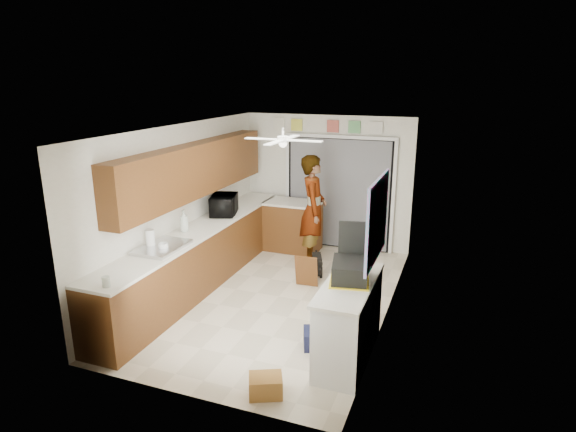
% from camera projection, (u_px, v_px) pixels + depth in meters
% --- Properties ---
extents(floor, '(5.00, 5.00, 0.00)m').
position_uv_depth(floor, '(279.00, 296.00, 7.22)').
color(floor, beige).
rests_on(floor, ground).
extents(ceiling, '(5.00, 5.00, 0.00)m').
position_uv_depth(ceiling, '(278.00, 128.00, 6.52)').
color(ceiling, white).
rests_on(ceiling, ground).
extents(wall_back, '(3.20, 0.00, 3.20)m').
position_uv_depth(wall_back, '(327.00, 182.00, 9.11)').
color(wall_back, white).
rests_on(wall_back, ground).
extents(wall_front, '(3.20, 0.00, 3.20)m').
position_uv_depth(wall_front, '(182.00, 285.00, 4.62)').
color(wall_front, white).
rests_on(wall_front, ground).
extents(wall_left, '(0.00, 5.00, 5.00)m').
position_uv_depth(wall_left, '(182.00, 206.00, 7.40)').
color(wall_left, white).
rests_on(wall_left, ground).
extents(wall_right, '(0.00, 5.00, 5.00)m').
position_uv_depth(wall_right, '(391.00, 229.00, 6.33)').
color(wall_right, white).
rests_on(wall_right, ground).
extents(left_base_cabinets, '(0.60, 4.80, 0.90)m').
position_uv_depth(left_base_cabinets, '(201.00, 257.00, 7.53)').
color(left_base_cabinets, brown).
rests_on(left_base_cabinets, floor).
extents(left_countertop, '(0.62, 4.80, 0.04)m').
position_uv_depth(left_countertop, '(200.00, 229.00, 7.39)').
color(left_countertop, white).
rests_on(left_countertop, left_base_cabinets).
extents(upper_cabinets, '(0.32, 4.00, 0.80)m').
position_uv_depth(upper_cabinets, '(196.00, 170.00, 7.38)').
color(upper_cabinets, brown).
rests_on(upper_cabinets, wall_left).
extents(sink_basin, '(0.50, 0.76, 0.06)m').
position_uv_depth(sink_basin, '(162.00, 248.00, 6.48)').
color(sink_basin, silver).
rests_on(sink_basin, left_countertop).
extents(faucet, '(0.03, 0.03, 0.22)m').
position_uv_depth(faucet, '(150.00, 239.00, 6.52)').
color(faucet, silver).
rests_on(faucet, left_countertop).
extents(peninsula_base, '(1.00, 0.60, 0.90)m').
position_uv_depth(peninsula_base, '(293.00, 227.00, 9.06)').
color(peninsula_base, brown).
rests_on(peninsula_base, floor).
extents(peninsula_top, '(1.04, 0.64, 0.04)m').
position_uv_depth(peninsula_top, '(293.00, 203.00, 8.92)').
color(peninsula_top, white).
rests_on(peninsula_top, peninsula_base).
extents(back_opening_recess, '(2.00, 0.06, 2.10)m').
position_uv_depth(back_opening_recess, '(339.00, 194.00, 9.06)').
color(back_opening_recess, black).
rests_on(back_opening_recess, wall_back).
extents(curtain_panel, '(1.90, 0.03, 2.05)m').
position_uv_depth(curtain_panel, '(338.00, 194.00, 9.02)').
color(curtain_panel, gray).
rests_on(curtain_panel, wall_back).
extents(door_trim_left, '(0.06, 0.04, 2.10)m').
position_uv_depth(door_trim_left, '(288.00, 190.00, 9.37)').
color(door_trim_left, white).
rests_on(door_trim_left, wall_back).
extents(door_trim_right, '(0.06, 0.04, 2.10)m').
position_uv_depth(door_trim_right, '(393.00, 199.00, 8.69)').
color(door_trim_right, white).
rests_on(door_trim_right, wall_back).
extents(door_trim_head, '(2.10, 0.04, 0.06)m').
position_uv_depth(door_trim_head, '(340.00, 137.00, 8.73)').
color(door_trim_head, white).
rests_on(door_trim_head, wall_back).
extents(header_frame_0, '(0.22, 0.02, 0.22)m').
position_uv_depth(header_frame_0, '(297.00, 125.00, 8.99)').
color(header_frame_0, '#DCDB49').
rests_on(header_frame_0, wall_back).
extents(header_frame_2, '(0.22, 0.02, 0.22)m').
position_uv_depth(header_frame_2, '(333.00, 126.00, 8.76)').
color(header_frame_2, '#BE5247').
rests_on(header_frame_2, wall_back).
extents(header_frame_3, '(0.22, 0.02, 0.22)m').
position_uv_depth(header_frame_3, '(354.00, 127.00, 8.63)').
color(header_frame_3, '#5DA265').
rests_on(header_frame_3, wall_back).
extents(header_frame_4, '(0.22, 0.02, 0.22)m').
position_uv_depth(header_frame_4, '(377.00, 128.00, 8.49)').
color(header_frame_4, silver).
rests_on(header_frame_4, wall_back).
extents(route66_sign, '(0.22, 0.02, 0.26)m').
position_uv_depth(route66_sign, '(279.00, 124.00, 9.11)').
color(route66_sign, silver).
rests_on(route66_sign, wall_back).
extents(right_counter_base, '(0.50, 1.40, 0.90)m').
position_uv_depth(right_counter_base, '(349.00, 322.00, 5.56)').
color(right_counter_base, white).
rests_on(right_counter_base, floor).
extents(right_counter_top, '(0.54, 1.44, 0.04)m').
position_uv_depth(right_counter_top, '(349.00, 284.00, 5.43)').
color(right_counter_top, white).
rests_on(right_counter_top, right_counter_base).
extents(abstract_painting, '(0.03, 1.15, 0.95)m').
position_uv_depth(abstract_painting, '(377.00, 220.00, 5.32)').
color(abstract_painting, '#FA5CCE').
rests_on(abstract_painting, wall_right).
extents(ceiling_fan, '(1.14, 1.14, 0.24)m').
position_uv_depth(ceiling_fan, '(283.00, 140.00, 6.75)').
color(ceiling_fan, white).
rests_on(ceiling_fan, ceiling).
extents(microwave, '(0.57, 0.69, 0.33)m').
position_uv_depth(microwave, '(224.00, 205.00, 8.07)').
color(microwave, black).
rests_on(microwave, left_countertop).
extents(soap_bottle, '(0.15, 0.15, 0.33)m').
position_uv_depth(soap_bottle, '(184.00, 221.00, 7.17)').
color(soap_bottle, silver).
rests_on(soap_bottle, left_countertop).
extents(cup, '(0.15, 0.15, 0.11)m').
position_uv_depth(cup, '(163.00, 247.00, 6.40)').
color(cup, white).
rests_on(cup, left_countertop).
extents(jar_a, '(0.10, 0.10, 0.12)m').
position_uv_depth(jar_a, '(106.00, 282.00, 5.30)').
color(jar_a, silver).
rests_on(jar_a, left_countertop).
extents(paper_towel_roll, '(0.12, 0.12, 0.26)m').
position_uv_depth(paper_towel_roll, '(150.00, 239.00, 6.48)').
color(paper_towel_roll, white).
rests_on(paper_towel_roll, left_countertop).
extents(suitcase, '(0.49, 0.59, 0.22)m').
position_uv_depth(suitcase, '(350.00, 271.00, 5.47)').
color(suitcase, black).
rests_on(suitcase, right_counter_top).
extents(suitcase_rim, '(0.55, 0.66, 0.02)m').
position_uv_depth(suitcase_rim, '(349.00, 280.00, 5.50)').
color(suitcase_rim, yellow).
rests_on(suitcase_rim, suitcase).
extents(suitcase_lid, '(0.42, 0.11, 0.50)m').
position_uv_depth(suitcase_lid, '(356.00, 242.00, 5.66)').
color(suitcase_lid, black).
rests_on(suitcase_lid, suitcase).
extents(cardboard_box, '(0.42, 0.38, 0.21)m').
position_uv_depth(cardboard_box, '(266.00, 386.00, 4.96)').
color(cardboard_box, olive).
rests_on(cardboard_box, floor).
extents(navy_crate, '(0.44, 0.41, 0.22)m').
position_uv_depth(navy_crate, '(319.00, 338.00, 5.85)').
color(navy_crate, black).
rests_on(navy_crate, floor).
extents(cabinet_door_panel, '(0.36, 0.16, 0.52)m').
position_uv_depth(cabinet_door_panel, '(306.00, 271.00, 7.47)').
color(cabinet_door_panel, brown).
rests_on(cabinet_door_panel, floor).
extents(man, '(0.63, 0.79, 1.91)m').
position_uv_depth(man, '(313.00, 210.00, 8.33)').
color(man, white).
rests_on(man, floor).
extents(dog, '(0.37, 0.53, 0.39)m').
position_uv_depth(dog, '(317.00, 264.00, 7.94)').
color(dog, black).
rests_on(dog, floor).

